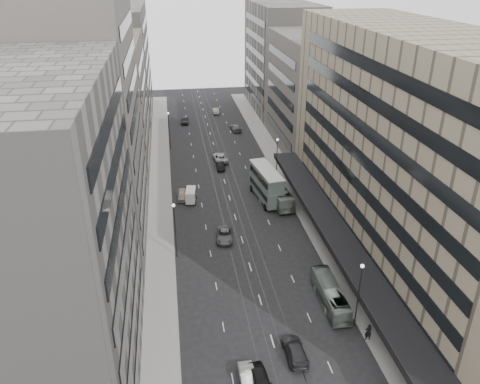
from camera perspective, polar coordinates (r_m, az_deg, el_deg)
ground at (r=57.76m, az=2.66°, el=-13.62°), size 220.00×220.00×0.00m
sidewalk_right at (r=91.47m, az=5.47°, el=2.23°), size 4.00×125.00×0.15m
sidewalk_left at (r=88.98m, az=-9.71°, el=1.25°), size 4.00×125.00×0.15m
department_store at (r=63.88m, az=20.76°, el=4.26°), size 19.20×60.00×30.00m
building_right_mid at (r=103.38m, az=9.03°, el=11.83°), size 15.00×28.00×24.00m
building_right_far at (r=131.23m, az=5.13°, el=15.93°), size 15.00×32.00×28.00m
building_left_a at (r=43.39m, az=-23.83°, el=-6.67°), size 15.00×28.00×30.00m
building_left_b at (r=66.67m, az=-19.02°, el=7.30°), size 15.00×26.00×34.00m
building_left_c at (r=93.52m, az=-16.19°, el=9.94°), size 15.00×28.00×25.00m
building_left_d at (r=125.18m, az=-14.71°, el=14.73°), size 15.00×38.00×28.00m
lamp_right_near at (r=53.35m, az=14.34°, el=-11.29°), size 0.44×0.44×8.32m
lamp_right_far at (r=86.74m, az=4.53°, el=4.58°), size 0.44×0.44×8.32m
lamp_left_near at (r=63.87m, az=-7.95°, el=-3.92°), size 0.44×0.44×8.32m
lamp_left_far at (r=103.44m, az=-8.65°, el=7.94°), size 0.44×0.44×8.32m
bus_near at (r=58.19m, az=10.92°, el=-12.13°), size 2.37×9.54×2.65m
bus_far at (r=80.36m, az=4.45°, el=-0.04°), size 3.88×11.77×3.22m
double_decker at (r=80.13m, az=3.22°, el=1.06°), size 4.29×10.63×5.65m
panel_van at (r=80.48m, az=-6.02°, el=-0.36°), size 2.12×3.74×2.25m
sedan_0 at (r=48.38m, az=2.53°, el=-22.13°), size 2.31×4.88×1.61m
sedan_1 at (r=48.79m, az=0.94°, el=-21.79°), size 1.43×4.09×1.35m
sedan_2 at (r=69.55m, az=-1.88°, el=-5.29°), size 2.91×5.23×1.38m
sedan_3 at (r=51.57m, az=6.68°, el=-18.62°), size 2.09×5.07×1.47m
sedan_4 at (r=81.91m, az=-7.07°, el=-0.34°), size 1.75×4.21×1.42m
sedan_5 at (r=93.36m, az=-2.39°, el=3.24°), size 1.54×4.17×1.36m
sedan_6 at (r=97.11m, az=-2.42°, el=4.23°), size 3.04×5.84×1.57m
sedan_7 at (r=115.56m, az=-0.58°, el=7.85°), size 2.72×5.37×1.49m
sedan_8 at (r=122.06m, az=-6.75°, el=8.70°), size 2.16×4.80×1.60m
sedan_9 at (r=129.93m, az=-2.99°, el=9.88°), size 1.67×4.53×1.48m
pedestrian at (r=54.33m, az=15.37°, el=-16.13°), size 0.78×0.54×2.06m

